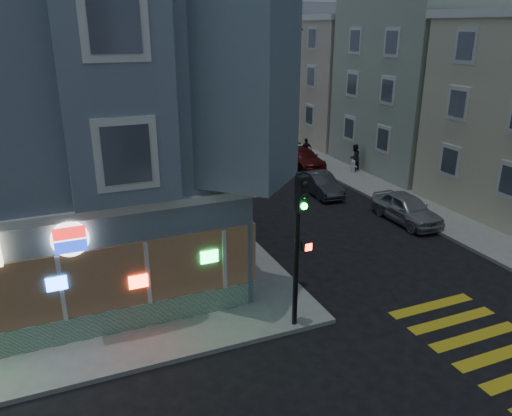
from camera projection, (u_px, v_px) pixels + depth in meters
ground at (276, 389)px, 12.89m from camera, size 120.00×120.00×0.00m
sidewalk_ne at (411, 138)px, 41.12m from camera, size 24.00×42.00×0.15m
corner_building at (3, 113)px, 18.22m from camera, size 14.60×14.60×11.40m
row_house_b at (448, 82)px, 31.96m from camera, size 12.00×8.60×10.50m
row_house_c at (366, 81)px, 40.01m from camera, size 12.00×8.60×9.00m
row_house_d at (312, 63)px, 47.54m from camera, size 12.00×8.60×10.50m
utility_pole at (288, 84)px, 36.37m from camera, size 2.20×0.30×9.00m
street_tree_near at (258, 87)px, 41.93m from camera, size 3.00×3.00×5.30m
street_tree_far at (226, 78)px, 48.86m from camera, size 3.00×3.00×5.30m
pedestrian_a at (354, 158)px, 31.39m from camera, size 1.00×0.90×1.69m
pedestrian_b at (306, 150)px, 33.61m from camera, size 0.94×0.44×1.56m
parked_car_a at (407, 208)px, 23.62m from camera, size 1.62×4.01×1.36m
parked_car_b at (321, 184)px, 27.53m from camera, size 1.51×3.71×1.20m
parked_car_c at (303, 158)px, 32.86m from camera, size 1.78×4.25×1.22m
parked_car_d at (267, 140)px, 37.82m from camera, size 2.73×5.06×1.35m
traffic_signal at (300, 227)px, 14.22m from camera, size 0.57×0.54×4.84m
fire_hydrant at (353, 166)px, 31.19m from camera, size 0.45×0.26×0.78m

